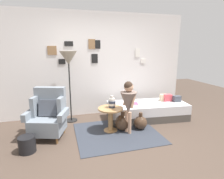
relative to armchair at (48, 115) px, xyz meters
The scene contains 16 objects.
ground_plane 1.51m from the armchair, 35.53° to the right, with size 12.00×12.00×0.00m, color #4C3D33.
gallery_wall 1.83m from the armchair, 43.30° to the left, with size 4.80×0.12×2.60m.
rug 1.42m from the armchair, 11.00° to the right, with size 1.67×1.44×0.01m, color #333842.
armchair is the anchor object (origin of this frame).
daybed 2.33m from the armchair, ahead, with size 1.97×0.97×0.40m.
pillow_head 3.07m from the armchair, ahead, with size 0.19×0.12×0.15m, color #474C56.
pillow_mid 2.88m from the armchair, ahead, with size 0.21×0.12×0.17m, color #D64C56.
pillow_back 2.82m from the armchair, ahead, with size 0.18×0.12×0.17m, color beige.
side_table 1.24m from the armchair, ahead, with size 0.52×0.52×0.51m.
vase_striped 1.28m from the armchair, ahead, with size 0.15×0.15×0.25m.
floor_lamp 1.31m from the armchair, 55.89° to the left, with size 0.39×0.39×1.66m.
person_child 1.60m from the armchair, 10.75° to the right, with size 0.34×0.34×1.09m.
book_on_daybed 1.96m from the armchair, 10.61° to the left, with size 0.22×0.16×0.03m, color #B15B8C.
demijohn_near 1.53m from the armchair, ahead, with size 0.34×0.34×0.42m.
demijohn_far 1.91m from the armchair, ahead, with size 0.29×0.29×0.37m.
magazine_basket 0.69m from the armchair, 123.87° to the right, with size 0.28×0.28×0.28m, color black.
Camera 1 is at (-0.93, -2.84, 1.75)m, focal length 30.13 mm.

